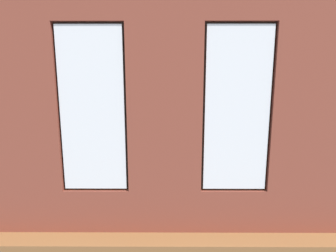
{
  "coord_description": "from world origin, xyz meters",
  "views": [
    {
      "loc": [
        -0.06,
        5.73,
        2.0
      ],
      "look_at": [
        -0.03,
        0.4,
        1.05
      ],
      "focal_mm": 28.0,
      "sensor_mm": 36.0,
      "label": 1
    }
  ],
  "objects_px": {
    "couch_left": "(284,163)",
    "coffee_table": "(172,155)",
    "potted_plant_by_left_couch": "(246,146)",
    "remote_gray": "(189,150)",
    "papasan_chair": "(138,134)",
    "potted_plant_foreground_right": "(84,128)",
    "remote_black": "(152,154)",
    "potted_plant_between_couches": "(267,157)",
    "potted_plant_corner_far_left": "(334,165)",
    "potted_plant_near_tv": "(52,145)",
    "potted_plant_corner_near_left": "(254,125)",
    "candle_jar": "(164,149)",
    "potted_plant_mid_room_small": "(197,138)",
    "remote_silver": "(172,152)",
    "media_console": "(48,156)",
    "couch_by_window": "(173,187)",
    "tv_flatscreen": "(46,130)",
    "cup_ceramic": "(176,152)"
  },
  "relations": [
    {
      "from": "papasan_chair",
      "to": "potted_plant_foreground_right",
      "type": "bearing_deg",
      "value": -2.57
    },
    {
      "from": "candle_jar",
      "to": "potted_plant_by_left_couch",
      "type": "distance_m",
      "value": 2.25
    },
    {
      "from": "potted_plant_mid_room_small",
      "to": "couch_by_window",
      "type": "bearing_deg",
      "value": 76.92
    },
    {
      "from": "couch_left",
      "to": "potted_plant_by_left_couch",
      "type": "bearing_deg",
      "value": -164.23
    },
    {
      "from": "potted_plant_near_tv",
      "to": "potted_plant_between_couches",
      "type": "relative_size",
      "value": 1.01
    },
    {
      "from": "remote_gray",
      "to": "potted_plant_corner_far_left",
      "type": "distance_m",
      "value": 2.75
    },
    {
      "from": "potted_plant_near_tv",
      "to": "potted_plant_by_left_couch",
      "type": "distance_m",
      "value": 4.49
    },
    {
      "from": "couch_by_window",
      "to": "media_console",
      "type": "distance_m",
      "value": 3.46
    },
    {
      "from": "potted_plant_corner_far_left",
      "to": "potted_plant_foreground_right",
      "type": "xyz_separation_m",
      "value": [
        4.99,
        -3.74,
        -0.12
      ]
    },
    {
      "from": "couch_left",
      "to": "coffee_table",
      "type": "relative_size",
      "value": 1.28
    },
    {
      "from": "couch_by_window",
      "to": "potted_plant_by_left_couch",
      "type": "bearing_deg",
      "value": -126.42
    },
    {
      "from": "potted_plant_corner_near_left",
      "to": "potted_plant_between_couches",
      "type": "distance_m",
      "value": 3.77
    },
    {
      "from": "remote_black",
      "to": "media_console",
      "type": "bearing_deg",
      "value": -96.95
    },
    {
      "from": "couch_left",
      "to": "remote_gray",
      "type": "relative_size",
      "value": 10.39
    },
    {
      "from": "candle_jar",
      "to": "remote_silver",
      "type": "bearing_deg",
      "value": 147.43
    },
    {
      "from": "cup_ceramic",
      "to": "potted_plant_near_tv",
      "type": "height_order",
      "value": "potted_plant_near_tv"
    },
    {
      "from": "candle_jar",
      "to": "potted_plant_by_left_couch",
      "type": "height_order",
      "value": "candle_jar"
    },
    {
      "from": "tv_flatscreen",
      "to": "potted_plant_between_couches",
      "type": "bearing_deg",
      "value": 156.48
    },
    {
      "from": "coffee_table",
      "to": "potted_plant_corner_near_left",
      "type": "relative_size",
      "value": 1.04
    },
    {
      "from": "media_console",
      "to": "potted_plant_foreground_right",
      "type": "relative_size",
      "value": 1.12
    },
    {
      "from": "candle_jar",
      "to": "potted_plant_foreground_right",
      "type": "xyz_separation_m",
      "value": [
        2.38,
        -1.99,
        0.11
      ]
    },
    {
      "from": "potted_plant_corner_near_left",
      "to": "remote_silver",
      "type": "bearing_deg",
      "value": 41.28
    },
    {
      "from": "remote_gray",
      "to": "potted_plant_corner_far_left",
      "type": "height_order",
      "value": "potted_plant_corner_far_left"
    },
    {
      "from": "remote_gray",
      "to": "papasan_chair",
      "type": "xyz_separation_m",
      "value": [
        1.33,
        -1.87,
        -0.03
      ]
    },
    {
      "from": "cup_ceramic",
      "to": "papasan_chair",
      "type": "distance_m",
      "value": 2.4
    },
    {
      "from": "couch_by_window",
      "to": "potted_plant_corner_near_left",
      "type": "xyz_separation_m",
      "value": [
        -2.43,
        -3.7,
        0.34
      ]
    },
    {
      "from": "cup_ceramic",
      "to": "remote_gray",
      "type": "bearing_deg",
      "value": -133.94
    },
    {
      "from": "remote_gray",
      "to": "potted_plant_by_left_couch",
      "type": "xyz_separation_m",
      "value": [
        -1.51,
        -0.84,
        -0.11
      ]
    },
    {
      "from": "candle_jar",
      "to": "potted_plant_mid_room_small",
      "type": "relative_size",
      "value": 0.15
    },
    {
      "from": "potted_plant_near_tv",
      "to": "remote_silver",
      "type": "bearing_deg",
      "value": -166.13
    },
    {
      "from": "potted_plant_foreground_right",
      "to": "potted_plant_mid_room_small",
      "type": "bearing_deg",
      "value": 167.31
    },
    {
      "from": "couch_by_window",
      "to": "potted_plant_foreground_right",
      "type": "xyz_separation_m",
      "value": [
        2.57,
        -3.64,
        0.28
      ]
    },
    {
      "from": "couch_left",
      "to": "remote_gray",
      "type": "distance_m",
      "value": 1.98
    },
    {
      "from": "remote_gray",
      "to": "tv_flatscreen",
      "type": "xyz_separation_m",
      "value": [
        3.23,
        -0.24,
        0.42
      ]
    },
    {
      "from": "couch_left",
      "to": "remote_gray",
      "type": "height_order",
      "value": "couch_left"
    },
    {
      "from": "couch_by_window",
      "to": "coffee_table",
      "type": "relative_size",
      "value": 1.47
    },
    {
      "from": "remote_black",
      "to": "potted_plant_corner_near_left",
      "type": "height_order",
      "value": "potted_plant_corner_near_left"
    },
    {
      "from": "tv_flatscreen",
      "to": "potted_plant_corner_near_left",
      "type": "relative_size",
      "value": 0.86
    },
    {
      "from": "potted_plant_mid_room_small",
      "to": "potted_plant_between_couches",
      "type": "distance_m",
      "value": 2.98
    },
    {
      "from": "potted_plant_corner_near_left",
      "to": "potted_plant_between_couches",
      "type": "height_order",
      "value": "potted_plant_between_couches"
    },
    {
      "from": "candle_jar",
      "to": "remote_gray",
      "type": "bearing_deg",
      "value": -175.44
    },
    {
      "from": "potted_plant_corner_far_left",
      "to": "potted_plant_near_tv",
      "type": "relative_size",
      "value": 0.92
    },
    {
      "from": "remote_gray",
      "to": "couch_by_window",
      "type": "bearing_deg",
      "value": 73.37
    },
    {
      "from": "couch_by_window",
      "to": "potted_plant_mid_room_small",
      "type": "distance_m",
      "value": 2.99
    },
    {
      "from": "potted_plant_near_tv",
      "to": "potted_plant_corner_near_left",
      "type": "bearing_deg",
      "value": -150.22
    },
    {
      "from": "remote_black",
      "to": "potted_plant_between_couches",
      "type": "xyz_separation_m",
      "value": [
        -1.89,
        1.36,
        0.34
      ]
    },
    {
      "from": "potted_plant_foreground_right",
      "to": "tv_flatscreen",
      "type": "bearing_deg",
      "value": 80.02
    },
    {
      "from": "couch_left",
      "to": "papasan_chair",
      "type": "relative_size",
      "value": 1.76
    },
    {
      "from": "candle_jar",
      "to": "potted_plant_corner_far_left",
      "type": "relative_size",
      "value": 0.08
    },
    {
      "from": "coffee_table",
      "to": "potted_plant_foreground_right",
      "type": "relative_size",
      "value": 1.5
    }
  ]
}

